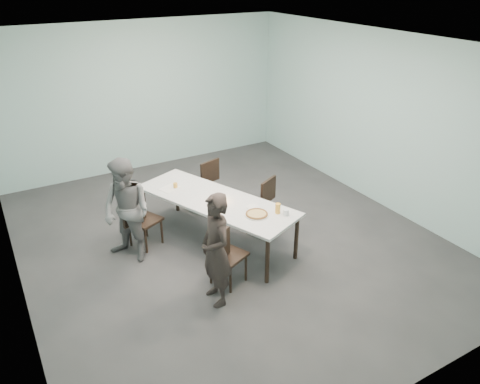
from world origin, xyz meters
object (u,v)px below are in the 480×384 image
tealight (220,200)px  diner_far (127,211)px  pizza (257,214)px  chair_far_left (140,218)px  chair_far_right (206,182)px  chair_near_left (224,253)px  diner_near (216,250)px  water_tumbler (286,212)px  chair_near_right (265,203)px  side_plate (253,207)px  beer_glass (278,208)px  amber_tumbler (175,185)px  table (216,203)px

tealight → diner_far: bearing=165.7°
pizza → tealight: bearing=111.2°
chair_far_left → chair_far_right: bearing=0.0°
chair_near_left → tealight: 1.06m
diner_near → water_tumbler: (1.28, 0.31, 0.04)m
chair_near_left → chair_near_right: size_ratio=1.00×
side_plate → water_tumbler: bearing=-57.2°
chair_near_right → side_plate: 0.70m
diner_near → side_plate: size_ratio=8.44×
chair_near_right → side_plate: size_ratio=4.83×
chair_far_left → beer_glass: size_ratio=5.80×
pizza → amber_tumbler: (-0.64, 1.41, 0.02)m
beer_glass → amber_tumbler: bearing=121.7°
pizza → chair_near_left: bearing=-156.8°
table → chair_far_left: bearing=157.0°
table → side_plate: (0.35, -0.50, 0.06)m
diner_near → tealight: (0.67, 1.16, 0.01)m
chair_near_left → chair_near_right: bearing=14.9°
beer_glass → chair_near_right: bearing=70.1°
amber_tumbler → chair_near_left: bearing=-91.4°
diner_far → amber_tumbler: diner_far is taller
chair_near_left → beer_glass: 1.04m
amber_tumbler → diner_near: bearing=-98.2°
diner_near → diner_far: bearing=-154.1°
beer_glass → tealight: (-0.54, 0.74, -0.05)m
beer_glass → side_plate: bearing=123.5°
side_plate → water_tumbler: (0.28, -0.44, 0.04)m
table → diner_far: bearing=169.4°
amber_tumbler → pizza: bearing=-65.6°
chair_far_right → chair_far_left: bearing=8.2°
table → water_tumbler: bearing=-56.2°
chair_far_left → diner_near: bearing=-101.6°
chair_near_left → chair_near_right: (1.25, 0.96, 0.00)m
water_tumbler → tealight: water_tumbler is taller
beer_glass → amber_tumbler: 1.77m
diner_near → amber_tumbler: size_ratio=18.99×
tealight → amber_tumbler: size_ratio=0.70×
diner_far → tealight: bearing=44.9°
pizza → side_plate: bearing=72.2°
side_plate → tealight: tealight is taller
chair_far_left → amber_tumbler: (0.68, 0.23, 0.29)m
water_tumbler → chair_near_right: bearing=76.5°
chair_far_left → beer_glass: beer_glass is taller
amber_tumbler → tealight: bearing=-63.1°
chair_far_left → diner_far: diner_far is taller
chair_near_right → tealight: size_ratio=15.54×
diner_near → beer_glass: size_ratio=10.13×
diner_near → side_plate: 1.25m
side_plate → chair_near_right: bearing=41.5°
chair_far_left → diner_near: size_ratio=0.57×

